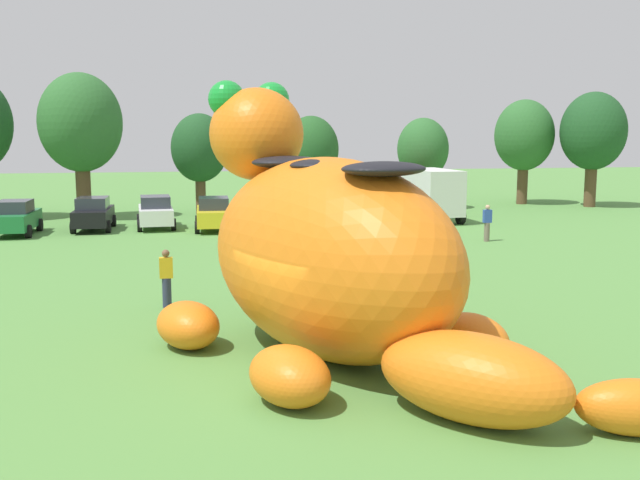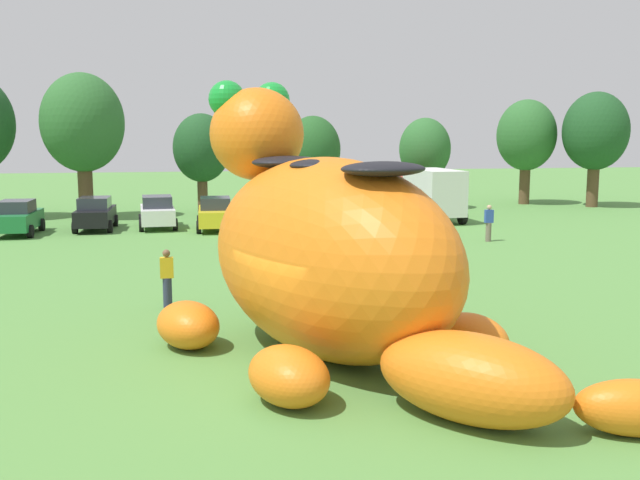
{
  "view_description": "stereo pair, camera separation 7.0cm",
  "coord_description": "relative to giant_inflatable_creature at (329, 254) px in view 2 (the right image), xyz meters",
  "views": [
    {
      "loc": [
        -2.21,
        -14.68,
        5.08
      ],
      "look_at": [
        1.01,
        2.2,
        2.51
      ],
      "focal_mm": 40.93,
      "sensor_mm": 36.0,
      "label": 1
    },
    {
      "loc": [
        -2.14,
        -14.7,
        5.08
      ],
      "look_at": [
        1.01,
        2.2,
        2.51
      ],
      "focal_mm": 40.93,
      "sensor_mm": 36.0,
      "label": 2
    }
  ],
  "objects": [
    {
      "name": "ground_plane",
      "position": [
        -1.04,
        -1.2,
        -2.33
      ],
      "size": [
        160.0,
        160.0,
        0.0
      ],
      "primitive_type": "plane",
      "color": "#568E42"
    },
    {
      "name": "tree_far_right",
      "position": [
        24.05,
        29.23,
        2.71
      ],
      "size": [
        4.34,
        4.34,
        7.71
      ],
      "color": "brown",
      "rests_on": "ground"
    },
    {
      "name": "tree_centre_right",
      "position": [
        4.63,
        28.34,
        1.61
      ],
      "size": [
        3.4,
        3.4,
        6.03
      ],
      "color": "brown",
      "rests_on": "ground"
    },
    {
      "name": "car_silver",
      "position": [
        2.01,
        21.92,
        -1.47
      ],
      "size": [
        2.0,
        4.13,
        1.72
      ],
      "color": "#B7BABF",
      "rests_on": "ground"
    },
    {
      "name": "tree_centre_left",
      "position": [
        -8.87,
        28.58,
        3.19
      ],
      "size": [
        4.76,
        4.76,
        8.44
      ],
      "color": "brown",
      "rests_on": "ground"
    },
    {
      "name": "spectator_near_inflatable",
      "position": [
        10.7,
        15.69,
        -1.48
      ],
      "size": [
        0.38,
        0.26,
        1.71
      ],
      "color": "#726656",
      "rests_on": "ground"
    },
    {
      "name": "tree_mid_right",
      "position": [
        12.38,
        30.04,
        1.57
      ],
      "size": [
        3.36,
        3.36,
        5.96
      ],
      "color": "brown",
      "rests_on": "ground"
    },
    {
      "name": "car_black",
      "position": [
        -7.75,
        23.19,
        -1.47
      ],
      "size": [
        2.0,
        4.13,
        1.72
      ],
      "color": "black",
      "rests_on": "ground"
    },
    {
      "name": "car_blue",
      "position": [
        5.3,
        22.6,
        -1.47
      ],
      "size": [
        2.09,
        4.18,
        1.72
      ],
      "color": "#2347B7",
      "rests_on": "ground"
    },
    {
      "name": "spectator_by_cars",
      "position": [
        4.58,
        11.81,
        -1.48
      ],
      "size": [
        0.38,
        0.26,
        1.71
      ],
      "color": "#726656",
      "rests_on": "ground"
    },
    {
      "name": "car_white",
      "position": [
        -4.61,
        23.37,
        -1.47
      ],
      "size": [
        2.13,
        4.2,
        1.72
      ],
      "color": "white",
      "rests_on": "ground"
    },
    {
      "name": "car_green",
      "position": [
        -11.34,
        22.07,
        -1.47
      ],
      "size": [
        2.02,
        4.14,
        1.72
      ],
      "color": "#1E7238",
      "rests_on": "ground"
    },
    {
      "name": "box_truck",
      "position": [
        10.71,
        24.18,
        -0.73
      ],
      "size": [
        2.63,
        6.5,
        2.95
      ],
      "color": "#B2231E",
      "rests_on": "ground"
    },
    {
      "name": "car_yellow",
      "position": [
        -1.62,
        22.01,
        -1.47
      ],
      "size": [
        2.04,
        4.15,
        1.72
      ],
      "color": "yellow",
      "rests_on": "ground"
    },
    {
      "name": "giant_inflatable_creature",
      "position": [
        0.0,
        0.0,
        0.0
      ],
      "size": [
        9.5,
        11.08,
        6.38
      ],
      "color": "orange",
      "rests_on": "ground"
    },
    {
      "name": "tree_right",
      "position": [
        20.41,
        31.91,
        2.43
      ],
      "size": [
        4.1,
        4.1,
        7.29
      ],
      "color": "brown",
      "rests_on": "ground"
    },
    {
      "name": "spectator_mid_field",
      "position": [
        -3.74,
        5.28,
        -1.48
      ],
      "size": [
        0.38,
        0.26,
        1.71
      ],
      "color": "#2D334C",
      "rests_on": "ground"
    },
    {
      "name": "tree_centre",
      "position": [
        -2.07,
        29.54,
        1.71
      ],
      "size": [
        3.48,
        3.48,
        6.17
      ],
      "color": "brown",
      "rests_on": "ground"
    }
  ]
}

